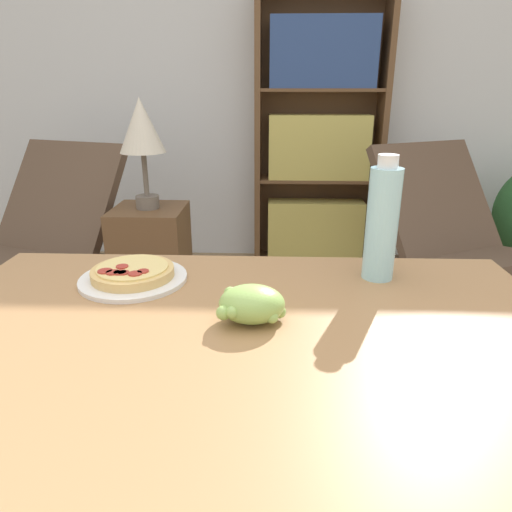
{
  "coord_description": "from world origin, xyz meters",
  "views": [
    {
      "loc": [
        0.16,
        -0.56,
        1.15
      ],
      "look_at": [
        0.13,
        0.36,
        0.81
      ],
      "focal_mm": 32.0,
      "sensor_mm": 36.0,
      "label": 1
    }
  ],
  "objects_px": {
    "bookshelf": "(319,143)",
    "table_lamp": "(142,131)",
    "lounge_chair_far": "(451,267)",
    "grape_bunch": "(252,304)",
    "side_table": "(153,267)",
    "lounge_chair_near": "(46,265)",
    "drink_bottle": "(382,222)",
    "pizza_on_plate": "(133,275)"
  },
  "relations": [
    {
      "from": "bookshelf",
      "to": "table_lamp",
      "type": "bearing_deg",
      "value": -133.51
    },
    {
      "from": "lounge_chair_far",
      "to": "table_lamp",
      "type": "xyz_separation_m",
      "value": [
        -1.52,
        -0.12,
        0.68
      ]
    },
    {
      "from": "grape_bunch",
      "to": "table_lamp",
      "type": "xyz_separation_m",
      "value": [
        -0.56,
        1.36,
        0.18
      ]
    },
    {
      "from": "side_table",
      "to": "lounge_chair_near",
      "type": "bearing_deg",
      "value": 174.49
    },
    {
      "from": "drink_bottle",
      "to": "side_table",
      "type": "xyz_separation_m",
      "value": [
        -0.83,
        1.15,
        -0.58
      ]
    },
    {
      "from": "grape_bunch",
      "to": "lounge_chair_far",
      "type": "height_order",
      "value": "lounge_chair_far"
    },
    {
      "from": "pizza_on_plate",
      "to": "side_table",
      "type": "distance_m",
      "value": 1.31
    },
    {
      "from": "grape_bunch",
      "to": "table_lamp",
      "type": "bearing_deg",
      "value": 112.44
    },
    {
      "from": "table_lamp",
      "to": "pizza_on_plate",
      "type": "bearing_deg",
      "value": -76.14
    },
    {
      "from": "grape_bunch",
      "to": "side_table",
      "type": "relative_size",
      "value": 0.2
    },
    {
      "from": "lounge_chair_near",
      "to": "side_table",
      "type": "height_order",
      "value": "lounge_chair_near"
    },
    {
      "from": "side_table",
      "to": "bookshelf",
      "type": "bearing_deg",
      "value": 46.49
    },
    {
      "from": "grape_bunch",
      "to": "lounge_chair_far",
      "type": "distance_m",
      "value": 1.83
    },
    {
      "from": "side_table",
      "to": "table_lamp",
      "type": "xyz_separation_m",
      "value": [
        -0.0,
        0.0,
        0.66
      ]
    },
    {
      "from": "pizza_on_plate",
      "to": "bookshelf",
      "type": "distance_m",
      "value": 2.21
    },
    {
      "from": "pizza_on_plate",
      "to": "lounge_chair_far",
      "type": "distance_m",
      "value": 1.85
    },
    {
      "from": "drink_bottle",
      "to": "side_table",
      "type": "distance_m",
      "value": 1.53
    },
    {
      "from": "pizza_on_plate",
      "to": "side_table",
      "type": "relative_size",
      "value": 0.38
    },
    {
      "from": "grape_bunch",
      "to": "lounge_chair_near",
      "type": "height_order",
      "value": "lounge_chair_near"
    },
    {
      "from": "drink_bottle",
      "to": "lounge_chair_near",
      "type": "relative_size",
      "value": 0.3
    },
    {
      "from": "grape_bunch",
      "to": "lounge_chair_far",
      "type": "bearing_deg",
      "value": 57.16
    },
    {
      "from": "lounge_chair_far",
      "to": "side_table",
      "type": "distance_m",
      "value": 1.52
    },
    {
      "from": "side_table",
      "to": "table_lamp",
      "type": "bearing_deg",
      "value": 180.0
    },
    {
      "from": "grape_bunch",
      "to": "bookshelf",
      "type": "relative_size",
      "value": 0.07
    },
    {
      "from": "pizza_on_plate",
      "to": "table_lamp",
      "type": "relative_size",
      "value": 0.46
    },
    {
      "from": "lounge_chair_near",
      "to": "side_table",
      "type": "xyz_separation_m",
      "value": [
        0.58,
        -0.06,
        0.02
      ]
    },
    {
      "from": "side_table",
      "to": "drink_bottle",
      "type": "bearing_deg",
      "value": -54.0
    },
    {
      "from": "lounge_chair_near",
      "to": "table_lamp",
      "type": "distance_m",
      "value": 0.89
    },
    {
      "from": "grape_bunch",
      "to": "lounge_chair_near",
      "type": "xyz_separation_m",
      "value": [
        -1.14,
        1.42,
        -0.5
      ]
    },
    {
      "from": "table_lamp",
      "to": "lounge_chair_near",
      "type": "bearing_deg",
      "value": 174.49
    },
    {
      "from": "bookshelf",
      "to": "table_lamp",
      "type": "height_order",
      "value": "bookshelf"
    },
    {
      "from": "lounge_chair_far",
      "to": "bookshelf",
      "type": "xyz_separation_m",
      "value": [
        -0.63,
        0.82,
        0.52
      ]
    },
    {
      "from": "drink_bottle",
      "to": "lounge_chair_far",
      "type": "distance_m",
      "value": 1.56
    },
    {
      "from": "lounge_chair_near",
      "to": "lounge_chair_far",
      "type": "xyz_separation_m",
      "value": [
        2.09,
        0.06,
        0.0
      ]
    },
    {
      "from": "pizza_on_plate",
      "to": "table_lamp",
      "type": "bearing_deg",
      "value": 103.86
    },
    {
      "from": "pizza_on_plate",
      "to": "lounge_chair_far",
      "type": "bearing_deg",
      "value": 46.88
    },
    {
      "from": "grape_bunch",
      "to": "drink_bottle",
      "type": "height_order",
      "value": "drink_bottle"
    },
    {
      "from": "grape_bunch",
      "to": "lounge_chair_far",
      "type": "xyz_separation_m",
      "value": [
        0.95,
        1.48,
        -0.5
      ]
    },
    {
      "from": "lounge_chair_far",
      "to": "pizza_on_plate",
      "type": "bearing_deg",
      "value": -159.0
    },
    {
      "from": "bookshelf",
      "to": "grape_bunch",
      "type": "bearing_deg",
      "value": -98.03
    },
    {
      "from": "drink_bottle",
      "to": "lounge_chair_far",
      "type": "xyz_separation_m",
      "value": [
        0.68,
        1.26,
        -0.59
      ]
    },
    {
      "from": "table_lamp",
      "to": "bookshelf",
      "type": "bearing_deg",
      "value": 46.49
    }
  ]
}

